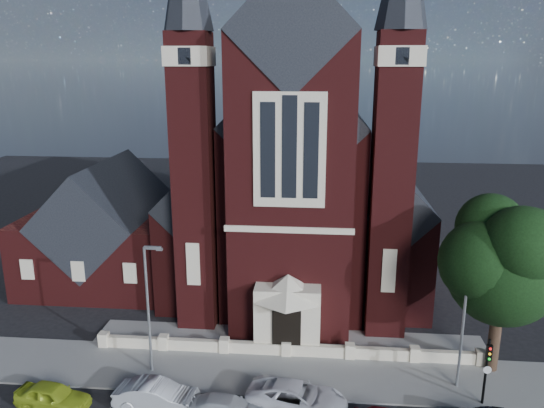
# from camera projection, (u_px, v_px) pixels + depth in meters

# --- Properties ---
(ground) EXTENTS (120.00, 120.00, 0.00)m
(ground) POSITION_uv_depth(u_px,v_px,m) (293.00, 298.00, 42.01)
(ground) COLOR black
(ground) RESTS_ON ground
(pavement_strip) EXTENTS (60.00, 5.00, 0.12)m
(pavement_strip) POSITION_uv_depth(u_px,v_px,m) (284.00, 374.00, 31.92)
(pavement_strip) COLOR gray
(pavement_strip) RESTS_ON ground
(forecourt_paving) EXTENTS (26.00, 3.00, 0.14)m
(forecourt_paving) POSITION_uv_depth(u_px,v_px,m) (288.00, 340.00, 35.76)
(forecourt_paving) COLOR gray
(forecourt_paving) RESTS_ON ground
(forecourt_wall) EXTENTS (24.00, 0.40, 0.90)m
(forecourt_wall) POSITION_uv_depth(u_px,v_px,m) (286.00, 356.00, 33.84)
(forecourt_wall) COLOR beige
(forecourt_wall) RESTS_ON ground
(church) EXTENTS (20.01, 34.90, 29.20)m
(church) POSITION_uv_depth(u_px,v_px,m) (299.00, 176.00, 47.49)
(church) COLOR #481313
(church) RESTS_ON ground
(parish_hall) EXTENTS (12.00, 12.20, 10.24)m
(parish_hall) POSITION_uv_depth(u_px,v_px,m) (108.00, 233.00, 45.22)
(parish_hall) COLOR #481313
(parish_hall) RESTS_ON ground
(street_tree) EXTENTS (6.40, 6.60, 10.70)m
(street_tree) POSITION_uv_depth(u_px,v_px,m) (507.00, 266.00, 30.16)
(street_tree) COLOR black
(street_tree) RESTS_ON ground
(street_lamp_left) EXTENTS (1.16, 0.22, 8.09)m
(street_lamp_left) POSITION_uv_depth(u_px,v_px,m) (149.00, 302.00, 30.91)
(street_lamp_left) COLOR gray
(street_lamp_left) RESTS_ON ground
(street_lamp_right) EXTENTS (1.16, 0.22, 8.09)m
(street_lamp_right) POSITION_uv_depth(u_px,v_px,m) (466.00, 315.00, 29.36)
(street_lamp_right) COLOR gray
(street_lamp_right) RESTS_ON ground
(traffic_signal) EXTENTS (0.28, 0.42, 4.00)m
(traffic_signal) POSITION_uv_depth(u_px,v_px,m) (487.00, 364.00, 28.29)
(traffic_signal) COLOR black
(traffic_signal) RESTS_ON ground
(car_lime_van) EXTENTS (4.32, 2.25, 1.40)m
(car_lime_van) POSITION_uv_depth(u_px,v_px,m) (53.00, 396.00, 28.62)
(car_lime_van) COLOR #ADC627
(car_lime_van) RESTS_ON ground
(car_silver_a) EXTENTS (4.73, 1.97, 1.52)m
(car_silver_a) POSITION_uv_depth(u_px,v_px,m) (157.00, 396.00, 28.58)
(car_silver_a) COLOR silver
(car_silver_a) RESTS_ON ground
(car_white_suv) EXTENTS (5.84, 3.53, 1.51)m
(car_white_suv) POSITION_uv_depth(u_px,v_px,m) (297.00, 398.00, 28.42)
(car_white_suv) COLOR white
(car_white_suv) RESTS_ON ground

